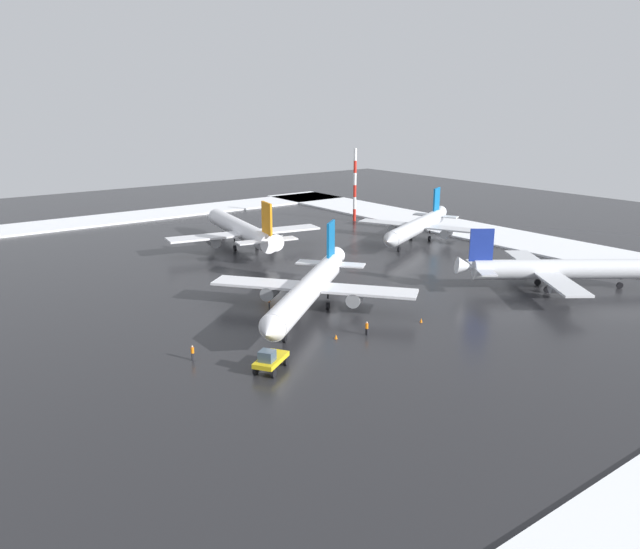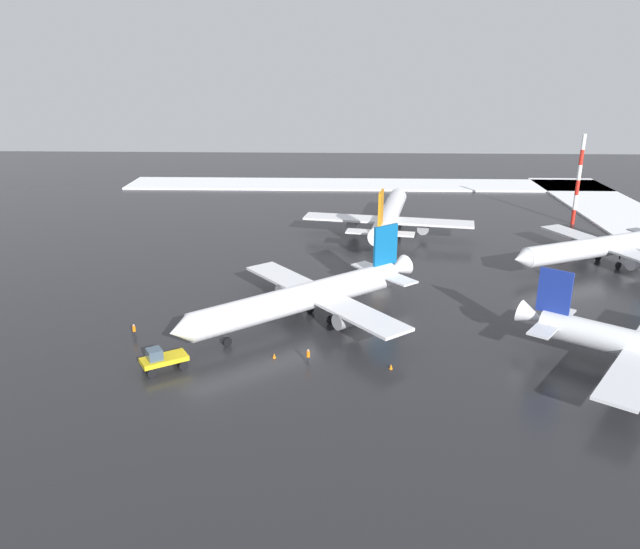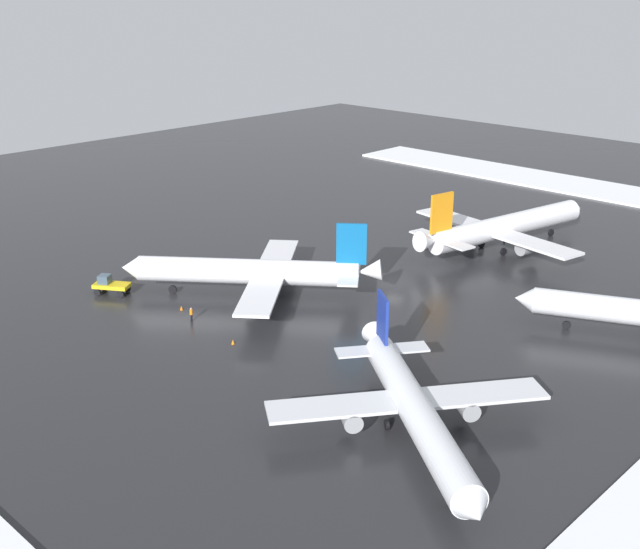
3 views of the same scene
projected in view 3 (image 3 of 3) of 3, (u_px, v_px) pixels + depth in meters
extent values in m
plane|color=#232326|center=(394.00, 283.00, 107.71)|extent=(240.00, 240.00, 0.00)
cube|color=white|center=(615.00, 193.00, 152.96)|extent=(14.00, 116.00, 0.38)
cylinder|color=white|center=(247.00, 271.00, 102.13)|extent=(20.25, 24.16, 3.22)
cone|color=white|center=(130.00, 268.00, 103.44)|extent=(3.80, 3.68, 3.06)
cone|color=white|center=(369.00, 271.00, 100.60)|extent=(4.25, 4.35, 3.13)
cube|color=white|center=(260.00, 297.00, 94.72)|extent=(12.20, 10.94, 0.34)
cylinder|color=gray|center=(259.00, 298.00, 96.86)|extent=(3.49, 3.69, 1.89)
cube|color=white|center=(278.00, 255.00, 109.23)|extent=(12.20, 10.94, 0.34)
cylinder|color=gray|center=(273.00, 266.00, 107.83)|extent=(3.49, 3.69, 1.89)
cube|color=#0C5999|center=(352.00, 244.00, 99.59)|extent=(2.63, 3.17, 5.30)
cube|color=white|center=(348.00, 280.00, 98.22)|extent=(5.08, 4.76, 0.23)
cube|color=white|center=(351.00, 264.00, 103.53)|extent=(5.08, 4.76, 0.23)
cylinder|color=black|center=(172.00, 279.00, 103.46)|extent=(0.23, 0.23, 0.66)
cylinder|color=black|center=(173.00, 289.00, 103.94)|extent=(0.91, 1.02, 1.04)
cylinder|color=black|center=(267.00, 288.00, 100.42)|extent=(0.23, 0.23, 0.66)
cylinder|color=black|center=(267.00, 299.00, 100.89)|extent=(0.91, 1.02, 1.04)
cylinder|color=black|center=(272.00, 277.00, 104.32)|extent=(0.23, 0.23, 0.66)
cylinder|color=black|center=(272.00, 287.00, 104.79)|extent=(0.91, 1.02, 1.04)
cylinder|color=white|center=(508.00, 226.00, 120.67)|extent=(29.99, 8.69, 3.38)
cone|color=white|center=(576.00, 209.00, 129.51)|extent=(2.93, 3.59, 3.22)
cone|color=white|center=(428.00, 241.00, 111.51)|extent=(4.01, 3.47, 3.29)
cube|color=white|center=(455.00, 219.00, 125.36)|extent=(6.63, 13.52, 0.36)
cylinder|color=gray|center=(466.00, 227.00, 124.45)|extent=(3.69, 2.57, 1.99)
cube|color=white|center=(537.00, 245.00, 112.91)|extent=(6.63, 13.52, 0.36)
cylinder|color=gray|center=(528.00, 247.00, 115.04)|extent=(3.69, 2.57, 1.99)
cube|color=orange|center=(442.00, 213.00, 111.56)|extent=(3.98, 1.07, 5.57)
cube|color=white|center=(427.00, 234.00, 115.28)|extent=(3.40, 5.17, 0.24)
cube|color=white|center=(456.00, 245.00, 110.72)|extent=(3.40, 5.17, 0.24)
cylinder|color=black|center=(552.00, 224.00, 126.91)|extent=(0.24, 0.24, 0.70)
cylinder|color=black|center=(551.00, 233.00, 127.41)|extent=(1.14, 0.54, 1.09)
cylinder|color=black|center=(482.00, 235.00, 121.21)|extent=(0.24, 0.24, 0.70)
cylinder|color=black|center=(482.00, 244.00, 121.71)|extent=(1.14, 0.54, 1.09)
cylinder|color=black|center=(504.00, 242.00, 117.87)|extent=(0.24, 0.24, 0.70)
cylinder|color=black|center=(503.00, 252.00, 118.37)|extent=(1.14, 0.54, 1.09)
cylinder|color=silver|center=(417.00, 412.00, 69.25)|extent=(17.59, 22.85, 2.95)
cone|color=silver|center=(475.00, 511.00, 56.27)|extent=(3.49, 3.33, 2.80)
cone|color=silver|center=(377.00, 339.00, 82.22)|extent=(3.84, 3.98, 2.87)
cube|color=silver|center=(483.00, 393.00, 72.94)|extent=(11.38, 9.68, 0.31)
cylinder|color=gray|center=(466.00, 406.00, 72.55)|extent=(3.13, 3.41, 1.73)
cube|color=silver|center=(330.00, 407.00, 70.55)|extent=(11.38, 9.68, 0.31)
cylinder|color=gray|center=(350.00, 417.00, 70.74)|extent=(3.13, 3.41, 1.73)
cube|color=navy|center=(383.00, 318.00, 79.20)|extent=(2.28, 3.00, 4.86)
cube|color=silver|center=(407.00, 348.00, 80.63)|extent=(4.70, 4.26, 0.21)
cube|color=silver|center=(357.00, 352.00, 79.76)|extent=(4.70, 4.26, 0.21)
cylinder|color=black|center=(451.00, 486.00, 61.28)|extent=(0.21, 0.21, 0.61)
cylinder|color=black|center=(450.00, 500.00, 61.72)|extent=(0.80, 0.95, 0.95)
cylinder|color=black|center=(428.00, 409.00, 72.43)|extent=(0.21, 0.21, 0.61)
cylinder|color=black|center=(427.00, 421.00, 72.86)|extent=(0.80, 0.95, 0.95)
cylinder|color=black|center=(387.00, 412.00, 71.78)|extent=(0.21, 0.21, 0.61)
cylinder|color=black|center=(387.00, 425.00, 72.22)|extent=(0.80, 0.95, 0.95)
cone|color=silver|center=(524.00, 299.00, 93.83)|extent=(3.49, 3.14, 2.86)
cylinder|color=black|center=(568.00, 315.00, 92.74)|extent=(0.21, 0.21, 0.62)
cylinder|color=black|center=(566.00, 325.00, 93.19)|extent=(0.69, 1.01, 0.97)
cube|color=gold|center=(112.00, 285.00, 103.50)|extent=(4.33, 5.06, 0.50)
cube|color=#3F5160|center=(105.00, 279.00, 103.39)|extent=(2.02, 1.99, 1.10)
cylinder|color=black|center=(97.00, 292.00, 103.13)|extent=(0.75, 0.93, 0.90)
cylinder|color=black|center=(104.00, 287.00, 104.95)|extent=(0.75, 0.93, 0.90)
cylinder|color=black|center=(121.00, 294.00, 102.53)|extent=(0.75, 0.93, 0.90)
cylinder|color=black|center=(127.00, 289.00, 104.35)|extent=(0.75, 0.93, 0.90)
cylinder|color=black|center=(135.00, 267.00, 112.16)|extent=(0.16, 0.16, 0.85)
cylinder|color=black|center=(137.00, 268.00, 112.13)|extent=(0.16, 0.16, 0.85)
cylinder|color=orange|center=(136.00, 263.00, 111.89)|extent=(0.36, 0.36, 0.62)
sphere|color=tan|center=(135.00, 260.00, 111.75)|extent=(0.24, 0.24, 0.24)
cylinder|color=black|center=(191.00, 318.00, 95.26)|extent=(0.16, 0.16, 0.85)
cylinder|color=black|center=(192.00, 318.00, 95.40)|extent=(0.16, 0.16, 0.85)
cylinder|color=orange|center=(191.00, 312.00, 95.08)|extent=(0.36, 0.36, 0.62)
sphere|color=tan|center=(191.00, 309.00, 94.93)|extent=(0.24, 0.24, 0.24)
cylinder|color=black|center=(267.00, 277.00, 108.37)|extent=(0.16, 0.16, 0.85)
cylinder|color=black|center=(268.00, 277.00, 108.46)|extent=(0.16, 0.16, 0.85)
cylinder|color=orange|center=(267.00, 272.00, 108.16)|extent=(0.36, 0.36, 0.62)
sphere|color=tan|center=(267.00, 269.00, 108.02)|extent=(0.24, 0.24, 0.24)
cone|color=orange|center=(181.00, 308.00, 98.63)|extent=(0.36, 0.36, 0.55)
cone|color=orange|center=(233.00, 342.00, 89.34)|extent=(0.36, 0.36, 0.55)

